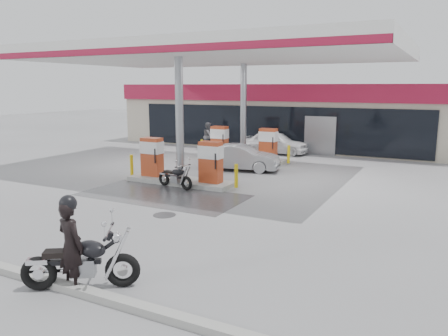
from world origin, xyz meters
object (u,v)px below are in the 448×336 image
object	(u,v)px
parked_motorcycle	(176,177)
hatchback_silver	(240,158)
attendant	(208,136)
parked_car_left	(200,134)
main_motorcycle	(83,263)
sedan_white	(275,142)
pump_island_far	(243,148)
biker_main	(71,246)
pump_island_near	(180,166)

from	to	relation	value
parked_motorcycle	hatchback_silver	xyz separation A→B (m)	(0.66, 4.41, 0.19)
attendant	parked_car_left	bearing A→B (deg)	15.72
main_motorcycle	sedan_white	world-z (taller)	sedan_white
pump_island_far	parked_motorcycle	world-z (taller)	pump_island_far
main_motorcycle	sedan_white	size ratio (longest dim) A/B	0.52
parked_motorcycle	main_motorcycle	bearing A→B (deg)	-55.09
sedan_white	attendant	bearing A→B (deg)	96.32
biker_main	parked_car_left	size ratio (longest dim) A/B	0.45
pump_island_near	sedan_white	world-z (taller)	pump_island_near
biker_main	hatchback_silver	size ratio (longest dim) A/B	0.48
sedan_white	parked_car_left	bearing A→B (deg)	68.37
pump_island_far	hatchback_silver	world-z (taller)	pump_island_far
biker_main	parked_motorcycle	size ratio (longest dim) A/B	0.98
parked_motorcycle	attendant	distance (m)	10.40
pump_island_far	hatchback_silver	size ratio (longest dim) A/B	1.40
main_motorcycle	hatchback_silver	world-z (taller)	hatchback_silver
hatchback_silver	parked_car_left	xyz separation A→B (m)	(-7.11, 8.40, -0.04)
attendant	hatchback_silver	distance (m)	6.96
biker_main	pump_island_near	bearing A→B (deg)	-59.25
pump_island_near	biker_main	size ratio (longest dim) A/B	2.92
pump_island_far	attendant	size ratio (longest dim) A/B	3.03
hatchback_silver	parked_car_left	size ratio (longest dim) A/B	0.95
hatchback_silver	sedan_white	bearing A→B (deg)	-7.49
main_motorcycle	sedan_white	distance (m)	18.20
main_motorcycle	parked_motorcycle	xyz separation A→B (m)	(-3.16, 7.96, -0.10)
parked_motorcycle	sedan_white	world-z (taller)	sedan_white
pump_island_far	biker_main	world-z (taller)	pump_island_far
main_motorcycle	parked_car_left	size ratio (longest dim) A/B	0.51
sedan_white	parked_car_left	xyz separation A→B (m)	(-6.74, 2.80, -0.09)
pump_island_far	sedan_white	world-z (taller)	pump_island_far
attendant	parked_car_left	distance (m)	4.07
pump_island_near	attendant	distance (m)	9.53
pump_island_near	sedan_white	size ratio (longest dim) A/B	1.33
pump_island_near	attendant	bearing A→B (deg)	112.59
pump_island_near	parked_car_left	world-z (taller)	pump_island_near
pump_island_near	attendant	world-z (taller)	pump_island_near
main_motorcycle	biker_main	bearing A→B (deg)	-178.76
sedan_white	parked_car_left	size ratio (longest dim) A/B	0.99
hatchback_silver	parked_car_left	distance (m)	11.01
sedan_white	attendant	world-z (taller)	attendant
biker_main	attendant	size ratio (longest dim) A/B	1.04
attendant	sedan_white	bearing A→B (deg)	-106.89
attendant	biker_main	bearing A→B (deg)	179.17
main_motorcycle	attendant	xyz separation A→B (m)	(-7.11, 17.57, 0.33)
pump_island_far	attendant	distance (m)	4.61
sedan_white	attendant	distance (m)	4.26
main_motorcycle	parked_car_left	distance (m)	22.89
pump_island_far	parked_motorcycle	bearing A→B (deg)	-87.56
attendant	hatchback_silver	xyz separation A→B (m)	(4.61, -5.20, -0.24)
pump_island_far	attendant	world-z (taller)	pump_island_far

